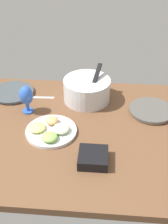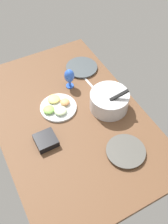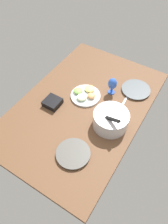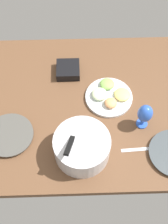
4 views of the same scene
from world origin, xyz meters
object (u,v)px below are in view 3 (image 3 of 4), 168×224
dinner_plate_left (136,90)px  fruit_platter (85,95)px  square_bowl_black (52,102)px  hurricane_glass_blue (112,84)px  mixing_bowl (111,119)px  dinner_plate_right (73,154)px

dinner_plate_left → fruit_platter: 48.33cm
fruit_platter → square_bowl_black: 30.73cm
square_bowl_black → hurricane_glass_blue: bearing=137.1°
mixing_bowl → fruit_platter: size_ratio=1.05×
hurricane_glass_blue → square_bowl_black: hurricane_glass_blue is taller
fruit_platter → square_bowl_black: size_ratio=1.95×
fruit_platter → dinner_plate_left: bearing=130.5°
dinner_plate_right → mixing_bowl: mixing_bowl is taller
dinner_plate_left → hurricane_glass_blue: hurricane_glass_blue is taller
dinner_plate_right → hurricane_glass_blue: size_ratio=1.53×
dinner_plate_left → fruit_platter: fruit_platter is taller
mixing_bowl → fruit_platter: mixing_bowl is taller
hurricane_glass_blue → dinner_plate_left: bearing=128.3°
mixing_bowl → square_bowl_black: mixing_bowl is taller
dinner_plate_right → hurricane_glass_blue: 73.12cm
square_bowl_black → dinner_plate_right: bearing=53.7°
hurricane_glass_blue → mixing_bowl: bearing=25.6°
fruit_platter → dinner_plate_right: bearing=23.1°
fruit_platter → hurricane_glass_blue: size_ratio=1.61×
dinner_plate_left → fruit_platter: (31.36, -36.76, 0.90)cm
fruit_platter → square_bowl_black: fruit_platter is taller
mixing_bowl → square_bowl_black: size_ratio=2.05×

